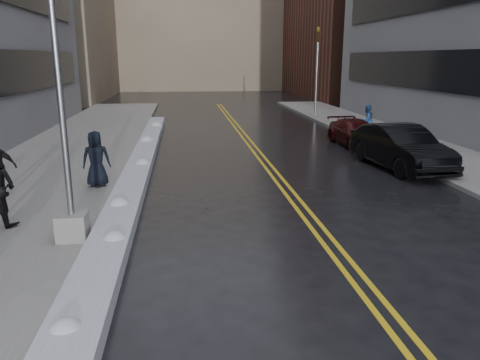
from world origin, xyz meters
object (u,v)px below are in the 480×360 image
object	(u,v)px
lamppost	(64,135)
pedestrian_c	(96,159)
fire_hydrant	(418,146)
traffic_signal	(317,69)
car_black	(400,147)
car_maroon	(356,133)
pedestrian_east	(367,121)

from	to	relation	value
lamppost	pedestrian_c	xyz separation A→B (m)	(-0.23, 4.59, -1.50)
fire_hydrant	traffic_signal	xyz separation A→B (m)	(-0.50, 14.00, 2.85)
car_black	car_maroon	distance (m)	4.97
pedestrian_east	car_black	bearing A→B (deg)	55.19
pedestrian_c	pedestrian_east	world-z (taller)	pedestrian_c
traffic_signal	pedestrian_c	distance (m)	21.30
fire_hydrant	traffic_signal	world-z (taller)	traffic_signal
pedestrian_east	car_black	world-z (taller)	pedestrian_east
fire_hydrant	car_maroon	size ratio (longest dim) A/B	0.17
traffic_signal	pedestrian_east	bearing A→B (deg)	-88.46
lamppost	pedestrian_c	world-z (taller)	lamppost
car_maroon	fire_hydrant	bearing A→B (deg)	-67.66
pedestrian_east	fire_hydrant	bearing A→B (deg)	69.40
lamppost	car_black	xyz separation A→B (m)	(10.69, 6.31, -1.70)
lamppost	fire_hydrant	world-z (taller)	lamppost
pedestrian_east	car_maroon	xyz separation A→B (m)	(-1.24, -1.80, -0.35)
car_maroon	traffic_signal	bearing A→B (deg)	82.38
pedestrian_c	pedestrian_east	bearing A→B (deg)	-152.39
fire_hydrant	car_black	xyz separation A→B (m)	(-1.61, -1.69, 0.29)
pedestrian_east	car_maroon	size ratio (longest dim) A/B	0.38
lamppost	car_maroon	world-z (taller)	lamppost
fire_hydrant	car_maroon	distance (m)	3.60
pedestrian_c	pedestrian_east	distance (m)	14.92
lamppost	pedestrian_east	xyz separation A→B (m)	(12.04, 13.07, -1.57)
car_black	pedestrian_c	bearing A→B (deg)	-177.15
fire_hydrant	lamppost	bearing A→B (deg)	-146.96
fire_hydrant	car_black	size ratio (longest dim) A/B	0.14
fire_hydrant	car_maroon	world-z (taller)	car_maroon
lamppost	pedestrian_c	size ratio (longest dim) A/B	4.30
fire_hydrant	pedestrian_c	xyz separation A→B (m)	(-12.53, -3.41, 0.49)
car_black	car_maroon	world-z (taller)	car_black
car_black	car_maroon	xyz separation A→B (m)	(0.11, 4.96, -0.22)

